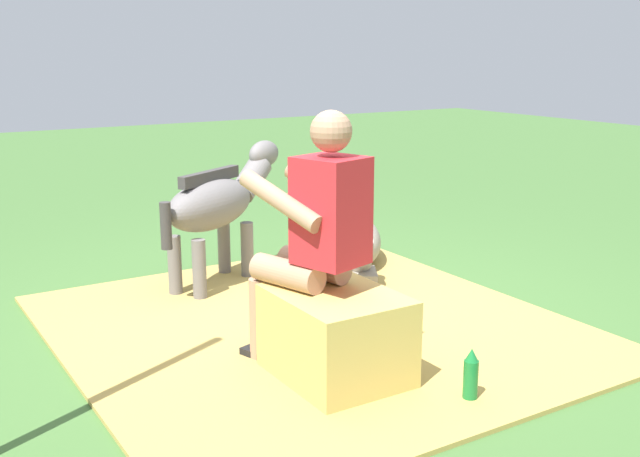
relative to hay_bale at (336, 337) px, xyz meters
name	(u,v)px	position (x,y,z in m)	size (l,w,h in m)	color
ground_plane	(306,315)	(0.88, -0.36, -0.23)	(24.00, 24.00, 0.00)	#426B33
hay_patch	(312,327)	(0.66, -0.26, -0.22)	(2.95, 2.77, 0.02)	tan
hay_bale	(336,337)	(0.00, 0.00, 0.00)	(0.67, 0.54, 0.45)	tan
person_seated	(313,232)	(0.16, 0.03, 0.51)	(0.72, 0.54, 1.33)	tan
pony_standing	(218,203)	(1.75, -0.18, 0.35)	(0.84, 1.21, 0.94)	slate
pony_lying	(355,243)	(1.60, -1.21, -0.04)	(1.29, 0.92, 0.42)	gray
soda_bottle	(471,377)	(-0.54, -0.40, -0.10)	(0.07, 0.07, 0.27)	#197233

